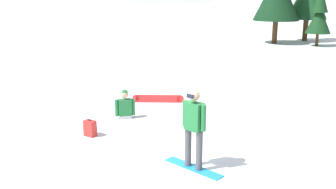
{
  "coord_description": "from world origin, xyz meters",
  "views": [
    {
      "loc": [
        3.3,
        -7.86,
        3.82
      ],
      "look_at": [
        -0.89,
        2.14,
        1.0
      ],
      "focal_mm": 42.02,
      "sensor_mm": 36.0,
      "label": 1
    }
  ],
  "objects_px": {
    "backpack_red": "(90,128)",
    "pine_tree_leaning": "(319,14)",
    "snowboarder_foreground": "(194,128)",
    "loose_snowboard_near_right": "(158,98)",
    "snowboarder_midground": "(124,107)"
  },
  "relations": [
    {
      "from": "backpack_red",
      "to": "pine_tree_leaning",
      "type": "bearing_deg",
      "value": 77.78
    },
    {
      "from": "snowboarder_foreground",
      "to": "loose_snowboard_near_right",
      "type": "height_order",
      "value": "snowboarder_foreground"
    },
    {
      "from": "loose_snowboard_near_right",
      "to": "pine_tree_leaning",
      "type": "distance_m",
      "value": 19.02
    },
    {
      "from": "snowboarder_midground",
      "to": "loose_snowboard_near_right",
      "type": "distance_m",
      "value": 2.0
    },
    {
      "from": "snowboarder_foreground",
      "to": "loose_snowboard_near_right",
      "type": "xyz_separation_m",
      "value": [
        -2.98,
        4.72,
        -0.83
      ]
    },
    {
      "from": "snowboarder_midground",
      "to": "backpack_red",
      "type": "distance_m",
      "value": 1.89
    },
    {
      "from": "snowboarder_midground",
      "to": "backpack_red",
      "type": "height_order",
      "value": "snowboarder_midground"
    },
    {
      "from": "loose_snowboard_near_right",
      "to": "pine_tree_leaning",
      "type": "bearing_deg",
      "value": 76.21
    },
    {
      "from": "backpack_red",
      "to": "loose_snowboard_near_right",
      "type": "bearing_deg",
      "value": 85.49
    },
    {
      "from": "snowboarder_midground",
      "to": "pine_tree_leaning",
      "type": "height_order",
      "value": "pine_tree_leaning"
    },
    {
      "from": "backpack_red",
      "to": "snowboarder_midground",
      "type": "bearing_deg",
      "value": 89.58
    },
    {
      "from": "pine_tree_leaning",
      "to": "backpack_red",
      "type": "bearing_deg",
      "value": -102.22
    },
    {
      "from": "snowboarder_midground",
      "to": "snowboarder_foreground",
      "type": "bearing_deg",
      "value": -40.05
    },
    {
      "from": "snowboarder_foreground",
      "to": "loose_snowboard_near_right",
      "type": "distance_m",
      "value": 5.64
    },
    {
      "from": "backpack_red",
      "to": "pine_tree_leaning",
      "type": "xyz_separation_m",
      "value": [
        4.81,
        22.2,
        2.11
      ]
    }
  ]
}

